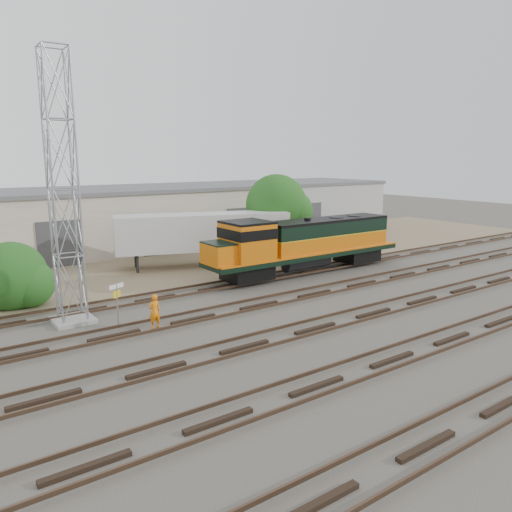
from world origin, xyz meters
TOP-DOWN VIEW (x-y plane):
  - ground at (0.00, 0.00)m, footprint 140.00×140.00m
  - dirt_strip at (0.00, 15.00)m, footprint 80.00×16.00m
  - tracks at (0.00, -3.00)m, footprint 80.00×20.40m
  - warehouse at (0.04, 22.98)m, footprint 58.40×10.40m
  - locomotive at (7.04, 6.00)m, footprint 15.50×2.72m
  - signal_tower at (-8.91, 4.74)m, footprint 1.88×1.88m
  - sign_post at (-7.31, 2.86)m, footprint 0.81×0.38m
  - worker at (-5.99, 1.62)m, footprint 0.61×0.41m
  - semi_trailer at (2.95, 12.09)m, footprint 12.76×6.36m
  - dumpster_blue at (20.00, 15.73)m, footprint 2.05×2.00m
  - dumpster_red at (17.25, 17.29)m, footprint 1.63×1.54m
  - tree_mid at (-10.56, 9.11)m, footprint 3.93×3.74m
  - tree_east at (9.56, 11.86)m, footprint 5.14×4.89m

SIDE VIEW (x-z plane):
  - ground at x=0.00m, z-range 0.00..0.00m
  - dirt_strip at x=0.00m, z-range 0.00..0.02m
  - tracks at x=0.00m, z-range -0.06..0.22m
  - dumpster_red at x=17.25m, z-range 0.00..1.40m
  - dumpster_blue at x=20.00m, z-range 0.00..1.50m
  - worker at x=-5.99m, z-range 0.00..1.64m
  - sign_post at x=-7.31m, z-range 0.42..2.53m
  - tree_mid at x=-10.56m, z-range -0.32..3.42m
  - locomotive at x=7.04m, z-range 0.30..4.03m
  - semi_trailer at x=2.95m, z-range 0.50..4.38m
  - warehouse at x=0.04m, z-range 0.00..5.30m
  - tree_east at x=9.56m, z-range 0.73..7.33m
  - signal_tower at x=-8.91m, z-range -0.15..12.60m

